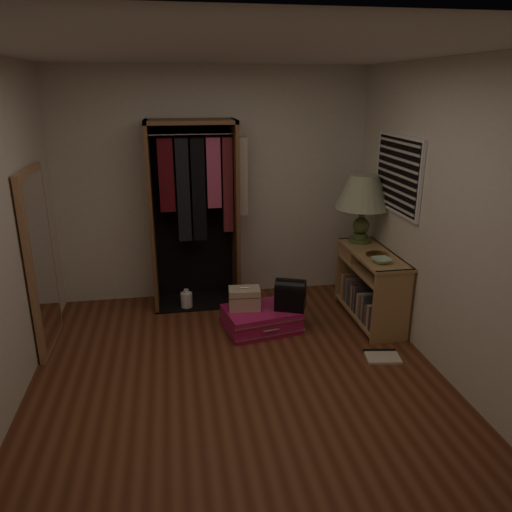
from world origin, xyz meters
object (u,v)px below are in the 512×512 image
object	(u,v)px
floor_mirror	(41,261)
open_wardrobe	(198,199)
pink_suitcase	(261,319)
white_jug	(187,300)
black_bag	(290,294)
table_lamp	(363,193)
console_bookshelf	(369,283)
train_case	(245,298)

from	to	relation	value
floor_mirror	open_wardrobe	bearing A→B (deg)	27.14
floor_mirror	pink_suitcase	distance (m)	2.19
pink_suitcase	white_jug	bearing A→B (deg)	127.99
open_wardrobe	white_jug	size ratio (longest dim) A/B	8.97
pink_suitcase	black_bag	world-z (taller)	black_bag
table_lamp	console_bookshelf	bearing A→B (deg)	-90.68
floor_mirror	train_case	distance (m)	1.96
black_bag	white_jug	xyz separation A→B (m)	(-1.02, 0.69, -0.30)
console_bookshelf	train_case	world-z (taller)	console_bookshelf
open_wardrobe	floor_mirror	bearing A→B (deg)	-152.86
console_bookshelf	black_bag	bearing A→B (deg)	-171.29
floor_mirror	table_lamp	size ratio (longest dim) A/B	2.27
console_bookshelf	floor_mirror	world-z (taller)	floor_mirror
floor_mirror	console_bookshelf	bearing A→B (deg)	0.74
floor_mirror	train_case	bearing A→B (deg)	0.03
open_wardrobe	table_lamp	world-z (taller)	open_wardrobe
open_wardrobe	table_lamp	size ratio (longest dim) A/B	2.74
floor_mirror	pink_suitcase	size ratio (longest dim) A/B	2.05
table_lamp	white_jug	size ratio (longest dim) A/B	3.27
pink_suitcase	table_lamp	bearing A→B (deg)	9.59
open_wardrobe	black_bag	world-z (taller)	open_wardrobe
console_bookshelf	white_jug	world-z (taller)	console_bookshelf
open_wardrobe	console_bookshelf	bearing A→B (deg)	-22.64
console_bookshelf	floor_mirror	bearing A→B (deg)	-179.26
floor_mirror	table_lamp	bearing A→B (deg)	6.83
console_bookshelf	black_bag	distance (m)	0.90
white_jug	table_lamp	bearing A→B (deg)	-6.30
pink_suitcase	black_bag	xyz separation A→B (m)	(0.29, -0.05, 0.28)
pink_suitcase	console_bookshelf	bearing A→B (deg)	-6.28
white_jug	open_wardrobe	bearing A→B (deg)	43.77
train_case	table_lamp	bearing A→B (deg)	20.62
open_wardrobe	train_case	bearing A→B (deg)	-62.75
train_case	pink_suitcase	bearing A→B (deg)	-11.91
floor_mirror	pink_suitcase	xyz separation A→B (m)	(2.06, -0.05, -0.74)
floor_mirror	black_bag	xyz separation A→B (m)	(2.35, -0.09, -0.46)
floor_mirror	black_bag	bearing A→B (deg)	-2.31
black_bag	white_jug	world-z (taller)	black_bag
black_bag	open_wardrobe	bearing A→B (deg)	156.43
floor_mirror	train_case	world-z (taller)	floor_mirror
pink_suitcase	table_lamp	size ratio (longest dim) A/B	1.11
floor_mirror	white_jug	xyz separation A→B (m)	(1.32, 0.60, -0.75)
train_case	white_jug	xyz separation A→B (m)	(-0.57, 0.60, -0.24)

